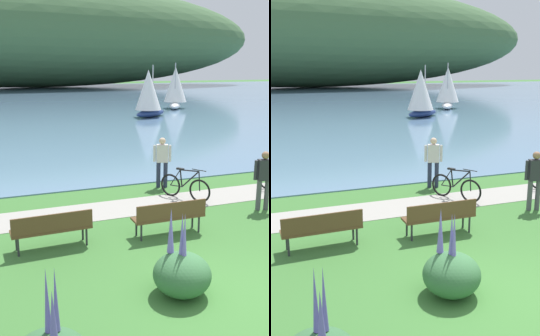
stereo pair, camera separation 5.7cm
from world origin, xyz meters
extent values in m
plane|color=#3D7533|center=(0.00, 0.00, 0.00)|extent=(200.00, 200.00, 0.00)
cube|color=#5B7F9E|center=(0.00, 47.30, 0.02)|extent=(180.00, 80.00, 0.04)
ellipsoid|color=#42663D|center=(7.25, 76.35, 9.59)|extent=(90.18, 28.00, 19.10)
cube|color=#A39E93|center=(0.00, 5.14, 0.01)|extent=(60.00, 1.50, 0.01)
cube|color=brown|center=(-0.02, 2.96, 0.45)|extent=(1.80, 0.49, 0.05)
cube|color=brown|center=(-0.02, 2.75, 0.68)|extent=(1.80, 0.05, 0.40)
cylinder|color=#2D2D33|center=(-0.78, 3.13, 0.23)|extent=(0.05, 0.05, 0.45)
cylinder|color=#2D2D33|center=(0.75, 3.12, 0.23)|extent=(0.05, 0.05, 0.45)
cylinder|color=#2D2D33|center=(-0.78, 2.80, 0.23)|extent=(0.05, 0.05, 0.45)
cylinder|color=#2D2D33|center=(0.75, 2.79, 0.23)|extent=(0.05, 0.05, 0.45)
cube|color=brown|center=(-2.82, 3.17, 0.45)|extent=(1.81, 0.53, 0.05)
cube|color=brown|center=(-2.81, 2.96, 0.68)|extent=(1.80, 0.09, 0.40)
cylinder|color=#2D2D33|center=(-3.59, 3.32, 0.23)|extent=(0.05, 0.05, 0.45)
cylinder|color=#2D2D33|center=(-2.06, 3.36, 0.23)|extent=(0.05, 0.05, 0.45)
cylinder|color=#2D2D33|center=(-3.58, 2.99, 0.23)|extent=(0.05, 0.05, 0.45)
cylinder|color=#2D2D33|center=(-2.05, 3.03, 0.23)|extent=(0.05, 0.05, 0.45)
torus|color=black|center=(4.78, 5.26, 0.36)|extent=(0.72, 0.15, 0.72)
torus|color=black|center=(1.91, 4.83, 0.36)|extent=(0.43, 0.65, 0.72)
torus|color=black|center=(1.37, 5.72, 0.36)|extent=(0.43, 0.65, 0.72)
cylinder|color=black|center=(1.74, 5.12, 0.67)|extent=(0.35, 0.54, 0.61)
cylinder|color=black|center=(1.72, 5.15, 0.94)|extent=(0.38, 0.58, 0.09)
cylinder|color=black|center=(1.57, 5.39, 0.65)|extent=(0.10, 0.13, 0.54)
cylinder|color=black|center=(1.48, 5.54, 0.37)|extent=(0.25, 0.38, 0.05)
cylinder|color=black|center=(1.46, 5.58, 0.64)|extent=(0.22, 0.33, 0.56)
cylinder|color=black|center=(1.90, 4.85, 0.66)|extent=(0.08, 0.09, 0.60)
cube|color=black|center=(1.55, 5.43, 0.94)|extent=(0.21, 0.26, 0.05)
cylinder|color=black|center=(1.89, 4.87, 1.00)|extent=(0.27, 0.42, 0.02)
cylinder|color=#282D47|center=(1.40, 6.75, 0.44)|extent=(0.14, 0.14, 0.88)
cylinder|color=#282D47|center=(1.63, 6.67, 0.44)|extent=(0.14, 0.14, 0.88)
cube|color=silver|center=(1.51, 6.71, 1.18)|extent=(0.43, 0.33, 0.60)
sphere|color=beige|center=(1.51, 6.71, 1.60)|extent=(0.22, 0.22, 0.22)
cylinder|color=silver|center=(1.27, 6.80, 1.18)|extent=(0.09, 0.09, 0.56)
cylinder|color=silver|center=(1.76, 6.62, 1.18)|extent=(0.09, 0.09, 0.56)
cylinder|color=#4C4C51|center=(3.16, 3.65, 0.44)|extent=(0.14, 0.14, 0.88)
cylinder|color=#4C4C51|center=(3.39, 3.59, 0.44)|extent=(0.14, 0.14, 0.88)
cube|color=#2D2D33|center=(3.27, 3.62, 1.18)|extent=(0.42, 0.31, 0.60)
sphere|color=#9E7051|center=(3.27, 3.62, 1.60)|extent=(0.22, 0.22, 0.22)
cylinder|color=#2D2D33|center=(3.02, 3.69, 1.18)|extent=(0.09, 0.09, 0.56)
cylinder|color=#386B3D|center=(-3.51, -0.75, 0.54)|extent=(0.02, 0.02, 0.12)
cone|color=#6B5BB7|center=(-3.51, -0.75, 1.07)|extent=(0.10, 0.10, 0.93)
cone|color=#6B5BB7|center=(-3.50, -1.15, 1.01)|extent=(0.13, 0.13, 0.82)
cylinder|color=#386B3D|center=(-3.40, -0.76, 0.54)|extent=(0.02, 0.02, 0.12)
cone|color=#6B5BB7|center=(-3.40, -0.76, 1.06)|extent=(0.09, 0.09, 0.93)
ellipsoid|color=#386B3D|center=(-0.96, 0.36, 0.39)|extent=(1.05, 1.05, 0.78)
cylinder|color=#386B3D|center=(-0.95, 0.33, 0.69)|extent=(0.02, 0.02, 0.12)
cone|color=#7A6BC6|center=(-0.95, 0.33, 1.16)|extent=(0.09, 0.09, 0.82)
cylinder|color=#386B3D|center=(-1.09, 0.59, 0.69)|extent=(0.02, 0.02, 0.12)
cone|color=#7A6BC6|center=(-1.09, 0.59, 1.17)|extent=(0.13, 0.13, 0.84)
cylinder|color=#386B3D|center=(-0.97, 0.39, 0.69)|extent=(0.02, 0.02, 0.12)
cone|color=#7A6BC6|center=(-0.97, 0.39, 1.15)|extent=(0.10, 0.10, 0.80)
ellipsoid|color=white|center=(13.51, 30.24, 0.36)|extent=(2.62, 3.69, 0.64)
cylinder|color=#B2B2B2|center=(13.37, 29.99, 2.49)|extent=(0.09, 0.09, 3.64)
cone|color=white|center=(13.67, 30.54, 2.31)|extent=(2.92, 2.92, 3.27)
ellipsoid|color=navy|center=(8.79, 24.99, 0.34)|extent=(3.47, 2.62, 0.61)
cylinder|color=#B2B2B2|center=(9.02, 25.13, 2.38)|extent=(0.09, 0.09, 3.46)
cone|color=white|center=(8.51, 24.82, 2.20)|extent=(2.82, 2.82, 3.12)
camera|label=1|loc=(-4.14, -5.64, 4.02)|focal=44.23mm
camera|label=2|loc=(-4.08, -5.66, 4.02)|focal=44.23mm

